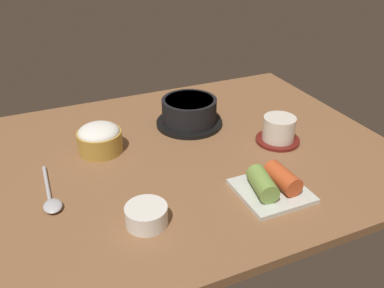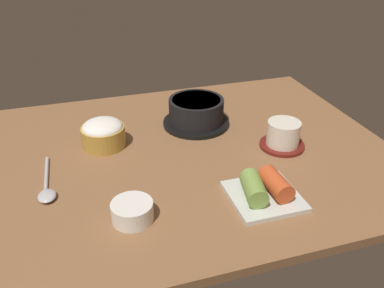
% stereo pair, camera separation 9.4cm
% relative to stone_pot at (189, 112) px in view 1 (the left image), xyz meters
% --- Properties ---
extents(dining_table, '(1.00, 0.76, 0.02)m').
position_rel_stone_pot_xyz_m(dining_table, '(-0.08, -0.13, -0.05)').
color(dining_table, brown).
rests_on(dining_table, ground).
extents(stone_pot, '(0.18, 0.18, 0.07)m').
position_rel_stone_pot_xyz_m(stone_pot, '(0.00, 0.00, 0.00)').
color(stone_pot, black).
rests_on(stone_pot, dining_table).
extents(rice_bowl, '(0.11, 0.11, 0.07)m').
position_rel_stone_pot_xyz_m(rice_bowl, '(-0.25, -0.04, -0.00)').
color(rice_bowl, '#B78C38').
rests_on(rice_bowl, dining_table).
extents(tea_cup_with_saucer, '(0.11, 0.11, 0.07)m').
position_rel_stone_pot_xyz_m(tea_cup_with_saucer, '(0.16, -0.17, -0.00)').
color(tea_cup_with_saucer, maroon).
rests_on(tea_cup_with_saucer, dining_table).
extents(kimchi_plate, '(0.14, 0.14, 0.05)m').
position_rel_stone_pot_xyz_m(kimchi_plate, '(0.03, -0.35, -0.02)').
color(kimchi_plate, silver).
rests_on(kimchi_plate, dining_table).
extents(side_bowl_near, '(0.08, 0.08, 0.04)m').
position_rel_stone_pot_xyz_m(side_bowl_near, '(-0.23, -0.33, -0.02)').
color(side_bowl_near, white).
rests_on(side_bowl_near, dining_table).
extents(spoon, '(0.04, 0.18, 0.01)m').
position_rel_stone_pot_xyz_m(spoon, '(-0.38, -0.20, -0.03)').
color(spoon, '#B7B7BC').
rests_on(spoon, dining_table).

